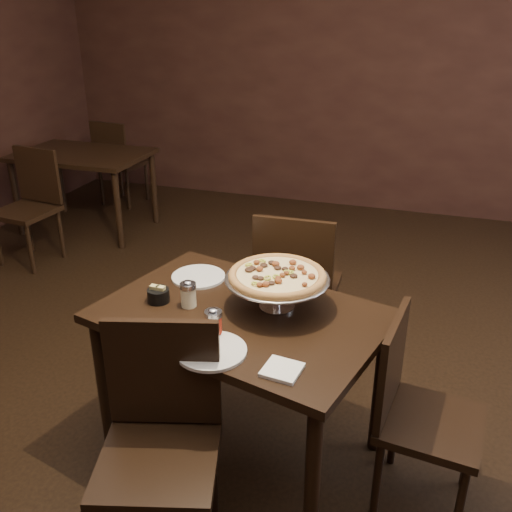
% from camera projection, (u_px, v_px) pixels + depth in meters
% --- Properties ---
extents(room, '(6.04, 7.04, 2.84)m').
position_uv_depth(room, '(256.00, 145.00, 2.09)').
color(room, black).
rests_on(room, ground).
extents(dining_table, '(1.29, 1.02, 0.71)m').
position_uv_depth(dining_table, '(241.00, 332.00, 2.39)').
color(dining_table, black).
rests_on(dining_table, ground).
extents(background_table, '(1.10, 0.73, 0.69)m').
position_uv_depth(background_table, '(83.00, 163.00, 4.91)').
color(background_table, black).
rests_on(background_table, ground).
extents(pizza_stand, '(0.43, 0.43, 0.18)m').
position_uv_depth(pizza_stand, '(277.00, 276.00, 2.32)').
color(pizza_stand, silver).
rests_on(pizza_stand, dining_table).
extents(parmesan_shaker, '(0.07, 0.07, 0.12)m').
position_uv_depth(parmesan_shaker, '(188.00, 294.00, 2.37)').
color(parmesan_shaker, '#FAF1C2').
rests_on(parmesan_shaker, dining_table).
extents(pepper_flake_shaker, '(0.07, 0.07, 0.12)m').
position_uv_depth(pepper_flake_shaker, '(214.00, 323.00, 2.16)').
color(pepper_flake_shaker, '#9A170E').
rests_on(pepper_flake_shaker, dining_table).
extents(packet_caddy, '(0.09, 0.09, 0.07)m').
position_uv_depth(packet_caddy, '(158.00, 295.00, 2.42)').
color(packet_caddy, black).
rests_on(packet_caddy, dining_table).
extents(napkin_stack, '(0.14, 0.14, 0.01)m').
position_uv_depth(napkin_stack, '(282.00, 370.00, 1.97)').
color(napkin_stack, white).
rests_on(napkin_stack, dining_table).
extents(plate_left, '(0.25, 0.25, 0.01)m').
position_uv_depth(plate_left, '(198.00, 277.00, 2.63)').
color(plate_left, silver).
rests_on(plate_left, dining_table).
extents(plate_near, '(0.26, 0.26, 0.01)m').
position_uv_depth(plate_near, '(211.00, 351.00, 2.08)').
color(plate_near, silver).
rests_on(plate_near, dining_table).
extents(serving_spatula, '(0.14, 0.14, 0.02)m').
position_uv_depth(serving_spatula, '(251.00, 286.00, 2.25)').
color(serving_spatula, silver).
rests_on(serving_spatula, pizza_stand).
extents(chair_far, '(0.43, 0.43, 0.90)m').
position_uv_depth(chair_far, '(297.00, 282.00, 3.08)').
color(chair_far, black).
rests_on(chair_far, ground).
extents(chair_near, '(0.51, 0.51, 0.88)m').
position_uv_depth(chair_near, '(161.00, 435.00, 2.02)').
color(chair_near, black).
rests_on(chair_near, ground).
extents(chair_side, '(0.42, 0.42, 0.82)m').
position_uv_depth(chair_side, '(416.00, 408.00, 2.21)').
color(chair_side, black).
rests_on(chair_side, ground).
extents(bg_chair_far, '(0.43, 0.43, 0.84)m').
position_uv_depth(bg_chair_far, '(118.00, 160.00, 5.56)').
color(bg_chair_far, black).
rests_on(bg_chair_far, ground).
extents(bg_chair_near, '(0.45, 0.45, 0.87)m').
position_uv_depth(bg_chair_near, '(31.00, 202.00, 4.36)').
color(bg_chair_near, black).
rests_on(bg_chair_near, ground).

